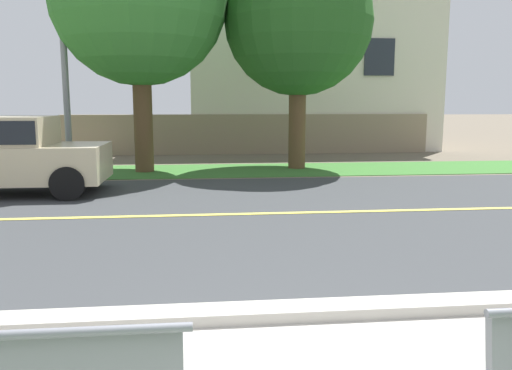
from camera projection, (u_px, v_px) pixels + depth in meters
The scene contains 9 objects.
ground_plane at pixel (229, 198), 9.91m from camera, with size 140.00×140.00×0.00m, color #665B4C.
curb_edge at pixel (266, 313), 4.35m from camera, with size 44.00×0.30×0.11m, color #ADA89E.
street_asphalt at pixel (234, 214), 8.44m from camera, with size 52.00×8.00×0.01m, color #383A3D.
road_centre_line at pixel (234, 214), 8.44m from camera, with size 48.00×0.14×0.01m, color #E0CC4C.
far_verge_grass at pixel (221, 170), 13.92m from camera, with size 48.00×2.80×0.02m, color #38702D.
streetlamp at pixel (64, 13), 12.71m from camera, with size 0.24×2.10×6.94m.
shade_tree_left at pixel (304, 9), 13.70m from camera, with size 3.96×3.96×6.54m.
garden_wall at pixel (249, 134), 18.48m from camera, with size 13.00×0.36×1.40m, color gray.
house_across_street at pixel (304, 63), 21.46m from camera, with size 10.01×6.91×6.82m.
Camera 1 is at (-0.52, -1.75, 1.80)m, focal length 36.42 mm.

